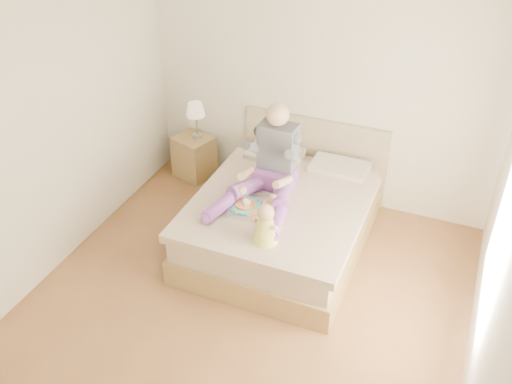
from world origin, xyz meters
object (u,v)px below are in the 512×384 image
at_px(bed, 285,216).
at_px(adult, 270,168).
at_px(tray, 256,206).
at_px(baby, 266,226).
at_px(nightstand, 194,156).

bearing_deg(bed, adult, -167.11).
xyz_separation_m(bed, tray, (-0.18, -0.38, 0.33)).
distance_m(tray, baby, 0.51).
height_order(nightstand, baby, baby).
xyz_separation_m(nightstand, baby, (1.61, -1.59, 0.50)).
height_order(nightstand, tray, tray).
distance_m(bed, tray, 0.53).
bearing_deg(tray, bed, 55.69).
bearing_deg(bed, baby, -82.96).
height_order(bed, nightstand, bed).
xyz_separation_m(bed, nightstand, (-1.51, 0.80, -0.05)).
bearing_deg(bed, nightstand, 152.19).
distance_m(nightstand, baby, 2.32).
bearing_deg(baby, nightstand, 147.40).
xyz_separation_m(nightstand, adult, (1.35, -0.83, 0.62)).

